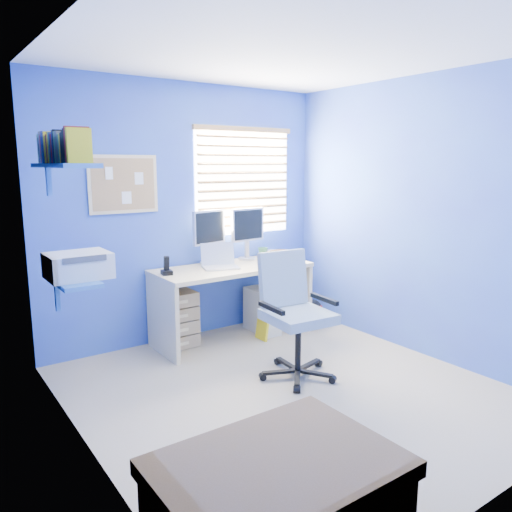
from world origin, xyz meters
TOP-DOWN VIEW (x-y plane):
  - floor at (0.00, 0.00)m, footprint 3.00×3.20m
  - ceiling at (0.00, 0.00)m, footprint 3.00×3.20m
  - wall_back at (0.00, 1.60)m, footprint 3.00×0.01m
  - wall_front at (0.00, -1.60)m, footprint 3.00×0.01m
  - wall_left at (-1.50, 0.00)m, footprint 0.01×3.20m
  - wall_right at (1.50, 0.00)m, footprint 0.01×3.20m
  - desk at (0.29, 1.26)m, footprint 1.56×0.65m
  - laptop at (0.15, 1.24)m, footprint 0.39×0.35m
  - monitor_left at (0.17, 1.51)m, footprint 0.42×0.20m
  - monitor_right at (0.61, 1.47)m, footprint 0.41×0.15m
  - phone at (-0.39, 1.29)m, footprint 0.11×0.13m
  - mug at (0.84, 1.49)m, footprint 0.10×0.09m
  - cd_spindle at (0.92, 1.45)m, footprint 0.13×0.13m
  - cat at (0.70, 1.04)m, footprint 0.49×0.37m
  - tower_pc at (0.65, 1.25)m, footprint 0.20×0.44m
  - drawer_boxes at (-0.26, 1.38)m, footprint 0.35×0.28m
  - yellow_book at (0.51, 1.05)m, footprint 0.03×0.17m
  - backpack at (1.16, 1.05)m, footprint 0.31×0.27m
  - bed_corner at (-1.08, -1.26)m, footprint 1.00×0.71m
  - office_chair at (0.23, 0.22)m, footprint 0.64×0.64m
  - window_blinds at (0.65, 1.57)m, footprint 1.15×0.05m
  - corkboard at (-0.65, 1.58)m, footprint 0.64×0.02m
  - wall_shelves at (-1.35, 0.75)m, footprint 0.42×0.90m

SIDE VIEW (x-z plane):
  - floor at x=0.00m, z-range 0.00..0.00m
  - yellow_book at x=0.51m, z-range 0.00..0.24m
  - backpack at x=1.16m, z-range 0.00..0.31m
  - tower_pc at x=0.65m, z-range 0.00..0.45m
  - bed_corner at x=-1.08m, z-range 0.00..0.48m
  - drawer_boxes at x=-0.26m, z-range 0.00..0.54m
  - desk at x=0.29m, z-range 0.00..0.74m
  - office_chair at x=0.23m, z-range -0.13..0.89m
  - cd_spindle at x=0.92m, z-range 0.74..0.81m
  - mug at x=0.84m, z-range 0.74..0.84m
  - cat at x=0.70m, z-range 0.74..0.90m
  - phone at x=-0.39m, z-range 0.74..0.91m
  - laptop at x=0.15m, z-range 0.74..0.96m
  - monitor_left at x=0.17m, z-range 0.74..1.28m
  - monitor_right at x=0.61m, z-range 0.74..1.28m
  - wall_back at x=0.00m, z-range 0.00..2.50m
  - wall_front at x=0.00m, z-range 0.00..2.50m
  - wall_left at x=-1.50m, z-range 0.00..2.50m
  - wall_right at x=1.50m, z-range 0.00..2.50m
  - wall_shelves at x=-1.35m, z-range 0.91..1.96m
  - corkboard at x=-0.65m, z-range 1.29..1.81m
  - window_blinds at x=0.65m, z-range 1.00..2.10m
  - ceiling at x=0.00m, z-range 2.50..2.50m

